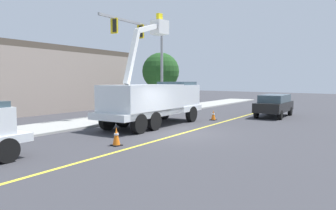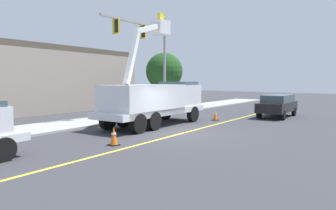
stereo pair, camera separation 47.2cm
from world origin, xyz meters
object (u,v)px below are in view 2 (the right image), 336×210
at_px(traffic_cone_mid_front, 114,136).
at_px(traffic_cone_mid_rear, 215,115).
at_px(passing_minivan, 278,104).
at_px(traffic_signal_mast, 149,47).
at_px(utility_bucket_truck, 155,99).

xyz_separation_m(traffic_cone_mid_front, traffic_cone_mid_rear, (9.88, 2.09, -0.05)).
relative_size(passing_minivan, traffic_signal_mast, 0.65).
bearing_deg(traffic_signal_mast, passing_minivan, -47.69).
height_order(traffic_cone_mid_rear, traffic_signal_mast, traffic_signal_mast).
height_order(utility_bucket_truck, passing_minivan, utility_bucket_truck).
distance_m(utility_bucket_truck, traffic_cone_mid_front, 6.35).
xyz_separation_m(utility_bucket_truck, traffic_cone_mid_rear, (4.56, -1.16, -1.27)).
xyz_separation_m(traffic_cone_mid_front, traffic_signal_mast, (8.26, 7.22, 4.96)).
xyz_separation_m(utility_bucket_truck, traffic_cone_mid_front, (-5.31, -3.25, -1.22)).
height_order(passing_minivan, traffic_cone_mid_front, passing_minivan).
bearing_deg(traffic_cone_mid_front, traffic_cone_mid_rear, 11.93).
bearing_deg(utility_bucket_truck, traffic_signal_mast, 53.43).
distance_m(traffic_cone_mid_front, traffic_signal_mast, 12.04).
relative_size(utility_bucket_truck, traffic_cone_mid_rear, 12.10).
relative_size(traffic_cone_mid_front, traffic_signal_mast, 0.10).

